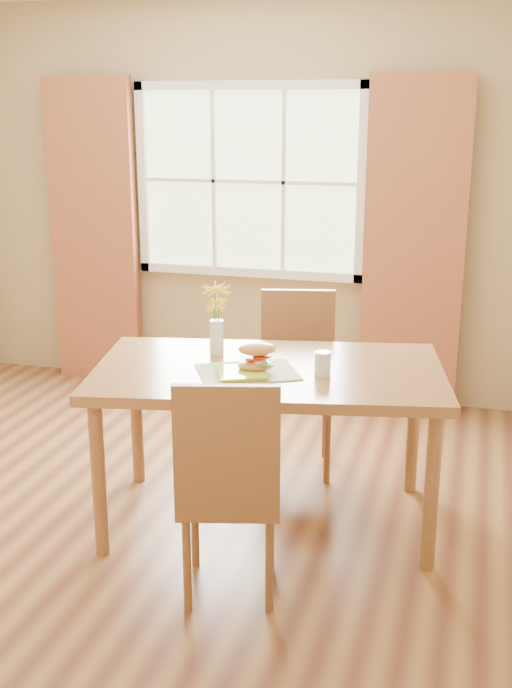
{
  "coord_description": "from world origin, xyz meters",
  "views": [
    {
      "loc": [
        1.57,
        -3.51,
        2.0
      ],
      "look_at": [
        0.59,
        -0.05,
        0.93
      ],
      "focal_mm": 42.0,
      "sensor_mm": 36.0,
      "label": 1
    }
  ],
  "objects_px": {
    "dining_table": "(269,384)",
    "chair_far": "(297,372)",
    "croissant_sandwich": "(257,357)",
    "flower_vase": "(216,312)",
    "chair_near": "(229,482)",
    "water_glass": "(323,364)"
  },
  "relations": [
    {
      "from": "dining_table",
      "to": "chair_far",
      "type": "relative_size",
      "value": 1.79
    },
    {
      "from": "croissant_sandwich",
      "to": "flower_vase",
      "type": "bearing_deg",
      "value": 117.76
    },
    {
      "from": "chair_near",
      "to": "croissant_sandwich",
      "type": "distance_m",
      "value": 0.7
    },
    {
      "from": "chair_near",
      "to": "chair_far",
      "type": "relative_size",
      "value": 0.99
    },
    {
      "from": "dining_table",
      "to": "chair_far",
      "type": "height_order",
      "value": "chair_far"
    },
    {
      "from": "dining_table",
      "to": "water_glass",
      "type": "bearing_deg",
      "value": -19.71
    },
    {
      "from": "flower_vase",
      "to": "chair_near",
      "type": "bearing_deg",
      "value": -68.79
    },
    {
      "from": "dining_table",
      "to": "croissant_sandwich",
      "type": "relative_size",
      "value": 8.58
    },
    {
      "from": "dining_table",
      "to": "croissant_sandwich",
      "type": "distance_m",
      "value": 0.19
    },
    {
      "from": "chair_near",
      "to": "chair_far",
      "type": "xyz_separation_m",
      "value": [
        -0.04,
        1.41,
        0.01
      ]
    },
    {
      "from": "dining_table",
      "to": "flower_vase",
      "type": "height_order",
      "value": "flower_vase"
    },
    {
      "from": "dining_table",
      "to": "chair_near",
      "type": "xyz_separation_m",
      "value": [
        0.02,
        -0.7,
        -0.18
      ]
    },
    {
      "from": "chair_near",
      "to": "chair_far",
      "type": "distance_m",
      "value": 1.41
    },
    {
      "from": "chair_near",
      "to": "water_glass",
      "type": "xyz_separation_m",
      "value": [
        0.25,
        0.66,
        0.31
      ]
    },
    {
      "from": "water_glass",
      "to": "flower_vase",
      "type": "distance_m",
      "value": 0.62
    },
    {
      "from": "water_glass",
      "to": "dining_table",
      "type": "bearing_deg",
      "value": 171.38
    },
    {
      "from": "chair_far",
      "to": "water_glass",
      "type": "height_order",
      "value": "chair_far"
    },
    {
      "from": "croissant_sandwich",
      "to": "flower_vase",
      "type": "height_order",
      "value": "flower_vase"
    },
    {
      "from": "flower_vase",
      "to": "dining_table",
      "type": "bearing_deg",
      "value": -24.52
    },
    {
      "from": "chair_near",
      "to": "chair_far",
      "type": "height_order",
      "value": "chair_far"
    },
    {
      "from": "chair_far",
      "to": "croissant_sandwich",
      "type": "height_order",
      "value": "chair_far"
    },
    {
      "from": "flower_vase",
      "to": "croissant_sandwich",
      "type": "bearing_deg",
      "value": -40.83
    }
  ]
}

